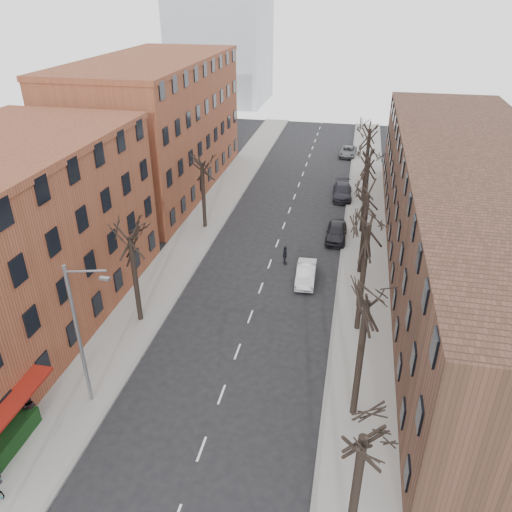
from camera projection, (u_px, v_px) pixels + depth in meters
The scene contains 19 objects.
sidewalk_left at pixel (204, 222), 50.45m from camera, with size 4.00×90.00×0.15m, color gray.
sidewalk_right at pixel (365, 236), 47.63m from camera, with size 4.00×90.00×0.15m, color gray.
building_left_far at pixel (156, 128), 56.32m from camera, with size 12.00×28.00×14.00m, color brown.
building_right at pixel (473, 217), 39.56m from camera, with size 12.00×50.00×10.00m, color #503125.
awning_left at pixel (16, 450), 25.74m from camera, with size 1.20×7.00×0.15m, color maroon.
tree_right_b at pixel (353, 414), 27.91m from camera, with size 5.20×5.20×10.80m, color black, non-canonical shape.
tree_right_c at pixel (357, 329), 34.80m from camera, with size 5.20×5.20×11.60m, color black, non-canonical shape.
tree_right_d at pixel (359, 273), 41.70m from camera, with size 5.20×5.20×10.00m, color black, non-canonical shape.
tree_right_e at pixel (361, 232), 48.59m from camera, with size 5.20×5.20×10.80m, color black, non-canonical shape.
tree_right_f at pixel (362, 202), 55.49m from camera, with size 5.20×5.20×11.60m, color black, non-canonical shape.
tree_left_a at pixel (141, 320), 35.76m from camera, with size 5.20×5.20×9.50m, color black, non-canonical shape.
tree_left_b at pixel (205, 228), 49.55m from camera, with size 5.20×5.20×9.50m, color black, non-canonical shape.
streetlight at pixel (80, 331), 26.38m from camera, with size 2.45×0.22×9.03m.
silver_sedan at pixel (306, 274), 40.20m from camera, with size 1.49×4.28×1.41m, color silver.
parked_car_near at pixel (336, 232), 46.85m from camera, with size 1.87×4.64×1.58m, color black.
parked_car_mid at pixel (342, 191), 56.24m from camera, with size 2.09×5.14×1.49m, color black.
parked_car_far at pixel (348, 151), 70.24m from camera, with size 2.15×4.67×1.30m, color slate.
pedestrian_b at pixel (30, 408), 26.94m from camera, with size 0.87×0.67×1.78m, color black.
pedestrian_crossing at pixel (285, 255), 42.66m from camera, with size 0.98×0.41×1.68m, color black.
Camera 1 is at (6.36, -9.01, 21.07)m, focal length 35.00 mm.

